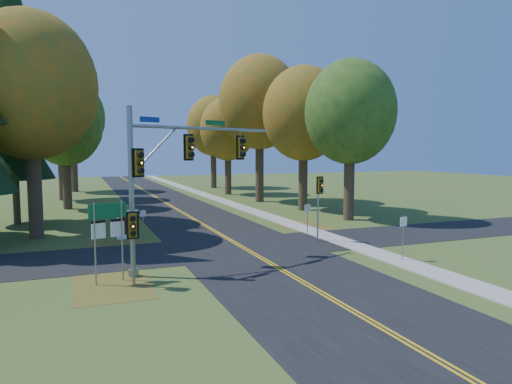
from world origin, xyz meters
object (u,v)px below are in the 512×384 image
object	(u,v)px
east_signal_pole	(320,192)
traffic_mast	(172,167)
info_kiosk	(128,225)
route_sign_cluster	(108,226)

from	to	relation	value
east_signal_pole	traffic_mast	bearing A→B (deg)	-162.83
east_signal_pole	info_kiosk	distance (m)	12.13
traffic_mast	route_sign_cluster	world-z (taller)	traffic_mast
traffic_mast	info_kiosk	bearing A→B (deg)	77.76
route_sign_cluster	east_signal_pole	bearing A→B (deg)	2.82
traffic_mast	east_signal_pole	world-z (taller)	traffic_mast
traffic_mast	info_kiosk	xyz separation A→B (m)	(-1.23, 8.32, -3.89)
east_signal_pole	info_kiosk	bearing A→B (deg)	153.14
route_sign_cluster	info_kiosk	size ratio (longest dim) A/B	1.88
east_signal_pole	info_kiosk	xyz separation A→B (m)	(-10.71, 5.30, -2.12)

